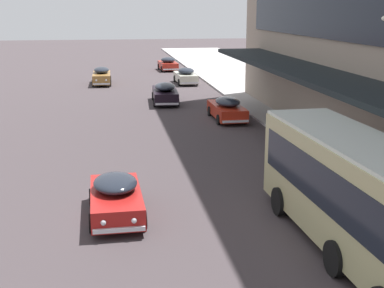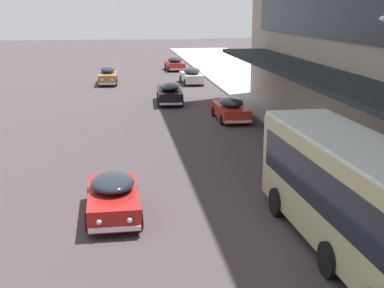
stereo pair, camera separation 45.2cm
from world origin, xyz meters
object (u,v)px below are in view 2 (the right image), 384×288
Objects in this scene: sedan_second_near at (175,64)px; sedan_oncoming_rear at (108,76)px; sedan_lead_near at (113,196)px; sedan_trailing_mid at (192,76)px; transit_bus_kerbside_front at (360,196)px; sedan_far_back at (170,93)px; sedan_trailing_near at (231,109)px.

sedan_oncoming_rear is at bearing -126.14° from sedan_second_near.
sedan_trailing_mid is at bearing 77.44° from sedan_lead_near.
transit_bus_kerbside_front is 48.32m from sedan_second_near.
sedan_second_near is 0.88× the size of sedan_far_back.
transit_bus_kerbside_front is at bearing -32.32° from sedan_lead_near.
transit_bus_kerbside_front is 2.28× the size of sedan_trailing_near.
sedan_trailing_mid reaches higher than sedan_trailing_near.
sedan_trailing_mid is 0.97× the size of sedan_trailing_near.
sedan_lead_near is (-7.28, -32.69, -0.05)m from sedan_trailing_mid.
sedan_second_near is at bearing 91.25° from sedan_trailing_near.
sedan_far_back reaches higher than sedan_trailing_near.
sedan_lead_near is at bearing 147.68° from transit_bus_kerbside_front.
transit_bus_kerbside_front is at bearing -78.63° from sedan_oncoming_rear.
sedan_oncoming_rear is at bearing 91.11° from sedan_lead_near.
sedan_oncoming_rear is at bearing 113.20° from sedan_far_back.
sedan_trailing_near reaches higher than sedan_lead_near.
sedan_oncoming_rear is (-7.64, 38.02, -1.17)m from transit_bus_kerbside_front.
sedan_trailing_mid is 7.99m from sedan_oncoming_rear.
transit_bus_kerbside_front is at bearing -89.84° from sedan_second_near.
sedan_far_back is 1.19× the size of sedan_lead_near.
sedan_trailing_mid is at bearing 89.55° from transit_bus_kerbside_front.
sedan_trailing_near is 17.25m from sedan_lead_near.
transit_bus_kerbside_front reaches higher than sedan_second_near.
sedan_far_back is (-3.11, -10.34, 0.03)m from sedan_trailing_mid.
sedan_trailing_mid is (0.29, 37.11, -1.20)m from transit_bus_kerbside_front.
sedan_trailing_mid is 33.49m from sedan_lead_near.
sedan_trailing_near is at bearing 88.61° from transit_bus_kerbside_front.
sedan_far_back is at bearing -106.75° from sedan_trailing_mid.
sedan_trailing_mid is 1.05× the size of sedan_second_near.
transit_bus_kerbside_front reaches higher than sedan_oncoming_rear.
sedan_far_back is 1.03× the size of sedan_oncoming_rear.
sedan_trailing_mid is 0.95× the size of sedan_oncoming_rear.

